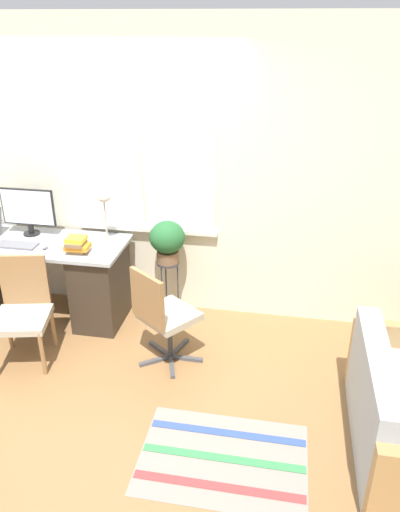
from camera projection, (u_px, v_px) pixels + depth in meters
The scene contains 13 objects.
ground_plane at pixel (90, 339), 4.53m from camera, with size 14.00×14.00×0.00m, color olive.
wall_back_with_window at pixel (108, 172), 4.60m from camera, with size 9.00×0.12×2.70m.
desk at pixel (41, 277), 4.74m from camera, with size 1.68×0.66×0.78m.
monitor at pixel (28, 210), 4.63m from camera, with size 0.52×0.15×0.45m.
keyboard at pixel (17, 245), 4.49m from camera, with size 0.37×0.15×0.02m.
mouse at pixel (45, 247), 4.43m from camera, with size 0.04×0.07×0.03m.
desk_lamp at pixel (104, 206), 4.43m from camera, with size 0.14×0.14×0.47m.
book_stack at pixel (77, 245), 4.33m from camera, with size 0.22×0.18×0.15m.
desk_chair_wooden at pixel (22, 309), 4.12m from camera, with size 0.52×0.53×0.88m.
office_chair_swivel at pixel (163, 315), 4.04m from camera, with size 0.58×0.58×0.88m.
plant_stand at pixel (168, 270), 4.66m from camera, with size 0.21×0.21×0.59m.
potted_plant at pixel (167, 240), 4.53m from camera, with size 0.33×0.33×0.39m.
floor_rug_striped at pixel (223, 458), 3.30m from camera, with size 1.11×0.78×0.01m.
Camera 1 is at (1.66, -3.52, 2.64)m, focal length 35.00 mm.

